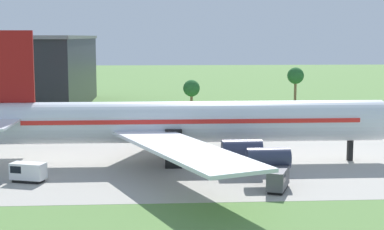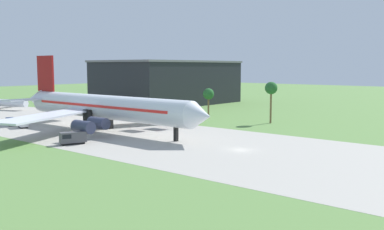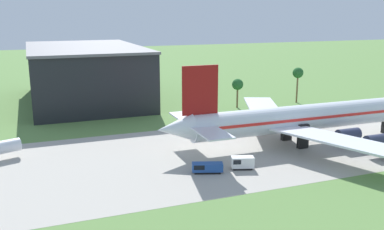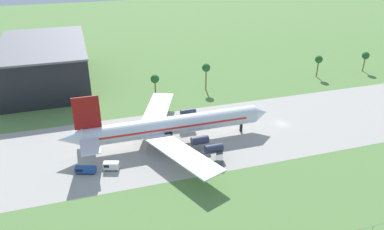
{
  "view_description": "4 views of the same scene",
  "coord_description": "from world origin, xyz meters",
  "px_view_note": "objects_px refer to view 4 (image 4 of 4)",
  "views": [
    {
      "loc": [
        -45.68,
        -86.1,
        18.6
      ],
      "look_at": [
        -40.23,
        -0.69,
        7.16
      ],
      "focal_mm": 55.0,
      "sensor_mm": 36.0,
      "label": 1
    },
    {
      "loc": [
        45.08,
        -70.09,
        16.35
      ],
      "look_at": [
        -11.78,
        -0.69,
        6.16
      ],
      "focal_mm": 40.0,
      "sensor_mm": 36.0,
      "label": 2
    },
    {
      "loc": [
        -99.53,
        -81.72,
        30.08
      ],
      "look_at": [
        -68.68,
        -0.69,
        9.19
      ],
      "focal_mm": 40.0,
      "sensor_mm": 36.0,
      "label": 3
    },
    {
      "loc": [
        -67.04,
        -105.03,
        61.87
      ],
      "look_at": [
        -32.39,
        5.0,
        6.0
      ],
      "focal_mm": 35.0,
      "sensor_mm": 36.0,
      "label": 4
    }
  ],
  "objects_px": {
    "baggage_tug": "(219,159)",
    "catering_van": "(111,166)",
    "terminal_building": "(45,64)",
    "fuel_truck": "(85,170)",
    "jet_airliner": "(170,126)"
  },
  "relations": [
    {
      "from": "baggage_tug",
      "to": "terminal_building",
      "type": "bearing_deg",
      "value": 120.63
    },
    {
      "from": "catering_van",
      "to": "terminal_building",
      "type": "height_order",
      "value": "terminal_building"
    },
    {
      "from": "baggage_tug",
      "to": "fuel_truck",
      "type": "distance_m",
      "value": 39.24
    },
    {
      "from": "fuel_truck",
      "to": "terminal_building",
      "type": "relative_size",
      "value": 0.1
    },
    {
      "from": "catering_van",
      "to": "terminal_building",
      "type": "bearing_deg",
      "value": 103.86
    },
    {
      "from": "baggage_tug",
      "to": "catering_van",
      "type": "height_order",
      "value": "baggage_tug"
    },
    {
      "from": "jet_airliner",
      "to": "baggage_tug",
      "type": "distance_m",
      "value": 20.33
    },
    {
      "from": "jet_airliner",
      "to": "fuel_truck",
      "type": "height_order",
      "value": "jet_airliner"
    },
    {
      "from": "jet_airliner",
      "to": "catering_van",
      "type": "xyz_separation_m",
      "value": [
        -20.59,
        -10.32,
        -4.73
      ]
    },
    {
      "from": "fuel_truck",
      "to": "catering_van",
      "type": "distance_m",
      "value": 7.37
    },
    {
      "from": "fuel_truck",
      "to": "terminal_building",
      "type": "xyz_separation_m",
      "value": [
        -12.35,
        79.19,
        8.36
      ]
    },
    {
      "from": "catering_van",
      "to": "terminal_building",
      "type": "xyz_separation_m",
      "value": [
        -19.68,
        79.75,
        8.09
      ]
    },
    {
      "from": "baggage_tug",
      "to": "fuel_truck",
      "type": "height_order",
      "value": "baggage_tug"
    },
    {
      "from": "jet_airliner",
      "to": "catering_van",
      "type": "distance_m",
      "value": 23.51
    },
    {
      "from": "catering_van",
      "to": "fuel_truck",
      "type": "bearing_deg",
      "value": 175.56
    }
  ]
}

